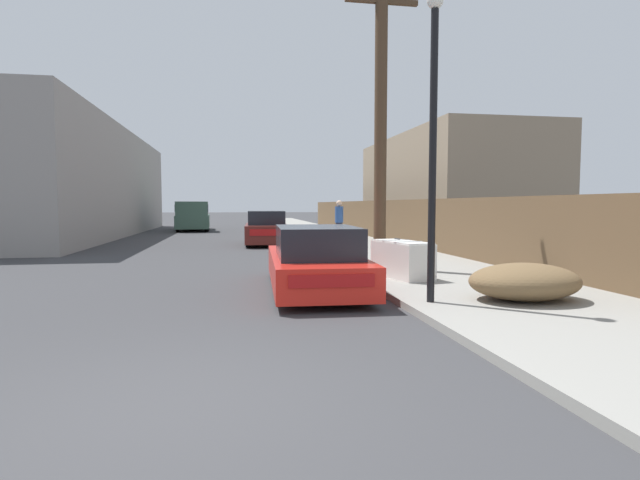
# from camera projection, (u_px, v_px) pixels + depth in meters

# --- Properties ---
(ground_plane) EXTENTS (220.00, 220.00, 0.00)m
(ground_plane) POSITION_uv_depth(u_px,v_px,m) (174.00, 411.00, 4.08)
(ground_plane) COLOR #38383A
(sidewalk_curb) EXTENTS (4.20, 63.00, 0.12)m
(sidewalk_curb) POSITION_uv_depth(u_px,v_px,m) (319.00, 234.00, 28.08)
(sidewalk_curb) COLOR gray
(sidewalk_curb) RESTS_ON ground
(discarded_fridge) EXTENTS (0.99, 1.73, 0.81)m
(discarded_fridge) POSITION_uv_depth(u_px,v_px,m) (402.00, 259.00, 10.81)
(discarded_fridge) COLOR silver
(discarded_fridge) RESTS_ON sidewalk_curb
(parked_sports_car_red) EXTENTS (1.93, 4.64, 1.28)m
(parked_sports_car_red) POSITION_uv_depth(u_px,v_px,m) (315.00, 262.00, 9.77)
(parked_sports_car_red) COLOR red
(parked_sports_car_red) RESTS_ON ground
(car_parked_mid) EXTENTS (1.93, 4.26, 1.43)m
(car_parked_mid) POSITION_uv_depth(u_px,v_px,m) (266.00, 229.00, 21.12)
(car_parked_mid) COLOR #5B1E19
(car_parked_mid) RESTS_ON ground
(pickup_truck) EXTENTS (2.23, 5.52, 1.89)m
(pickup_truck) POSITION_uv_depth(u_px,v_px,m) (193.00, 216.00, 32.17)
(pickup_truck) COLOR #385647
(pickup_truck) RESTS_ON ground
(utility_pole) EXTENTS (1.80, 0.31, 7.17)m
(utility_pole) POSITION_uv_depth(u_px,v_px,m) (381.00, 118.00, 12.16)
(utility_pole) COLOR #4C3826
(utility_pole) RESTS_ON sidewalk_curb
(street_lamp) EXTENTS (0.26, 0.26, 4.87)m
(street_lamp) POSITION_uv_depth(u_px,v_px,m) (433.00, 126.00, 7.87)
(street_lamp) COLOR black
(street_lamp) RESTS_ON sidewalk_curb
(brush_pile) EXTENTS (1.87, 1.41, 0.61)m
(brush_pile) POSITION_uv_depth(u_px,v_px,m) (525.00, 282.00, 8.22)
(brush_pile) COLOR brown
(brush_pile) RESTS_ON sidewalk_curb
(wooden_fence) EXTENTS (0.08, 34.66, 1.77)m
(wooden_fence) POSITION_uv_depth(u_px,v_px,m) (383.00, 220.00, 22.76)
(wooden_fence) COLOR brown
(wooden_fence) RESTS_ON sidewalk_curb
(building_left_block) EXTENTS (7.00, 23.96, 5.74)m
(building_left_block) POSITION_uv_depth(u_px,v_px,m) (64.00, 183.00, 27.01)
(building_left_block) COLOR gray
(building_left_block) RESTS_ON ground
(building_right_house) EXTENTS (6.00, 13.23, 5.37)m
(building_right_house) POSITION_uv_depth(u_px,v_px,m) (448.00, 187.00, 27.18)
(building_right_house) COLOR gray
(building_right_house) RESTS_ON ground
(pedestrian) EXTENTS (0.34, 0.34, 1.76)m
(pedestrian) POSITION_uv_depth(u_px,v_px,m) (339.00, 221.00, 20.57)
(pedestrian) COLOR #282D42
(pedestrian) RESTS_ON sidewalk_curb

